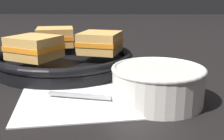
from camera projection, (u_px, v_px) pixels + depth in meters
ground_plane at (126, 94)px, 0.49m from camera, size 4.00×4.00×0.00m
napkin at (87, 98)px, 0.47m from camera, size 0.25×0.23×0.00m
soup_bowl at (158, 82)px, 0.45m from camera, size 0.15×0.15×0.06m
spoon at (114, 98)px, 0.45m from camera, size 0.16×0.05×0.01m
skillet at (64, 60)px, 0.65m from camera, size 0.32×0.42×0.04m
sandwich_near_left at (100, 42)px, 0.63m from camera, size 0.11×0.11×0.05m
sandwich_near_right at (55, 37)px, 0.71m from camera, size 0.11×0.10×0.05m
sandwich_far_left at (34, 47)px, 0.57m from camera, size 0.12×0.12×0.05m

